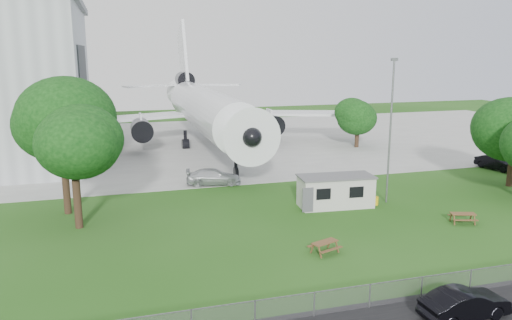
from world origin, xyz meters
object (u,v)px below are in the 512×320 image
object	(u,v)px
picnic_west	(325,253)
car_centre_sedan	(465,304)
airliner	(204,107)
site_cabin	(336,191)
picnic_east	(462,223)

from	to	relation	value
picnic_west	car_centre_sedan	world-z (taller)	car_centre_sedan
airliner	car_centre_sedan	distance (m)	47.91
site_cabin	picnic_west	xyz separation A→B (m)	(-4.85, -8.81, -1.31)
site_cabin	picnic_west	world-z (taller)	site_cabin
picnic_east	car_centre_sedan	xyz separation A→B (m)	(-9.06, -11.62, 0.74)
site_cabin	car_centre_sedan	distance (m)	18.16
picnic_west	car_centre_sedan	bearing A→B (deg)	-90.69
airliner	site_cabin	size ratio (longest dim) A/B	6.97
picnic_west	picnic_east	xyz separation A→B (m)	(12.29, 2.36, 0.00)
airliner	picnic_east	xyz separation A→B (m)	(12.98, -35.91, -5.27)
airliner	picnic_east	size ratio (longest dim) A/B	26.52
airliner	car_centre_sedan	size ratio (longest dim) A/B	10.58
picnic_west	picnic_east	distance (m)	12.51
site_cabin	car_centre_sedan	bearing A→B (deg)	-95.14
picnic_east	airliner	bearing A→B (deg)	127.69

